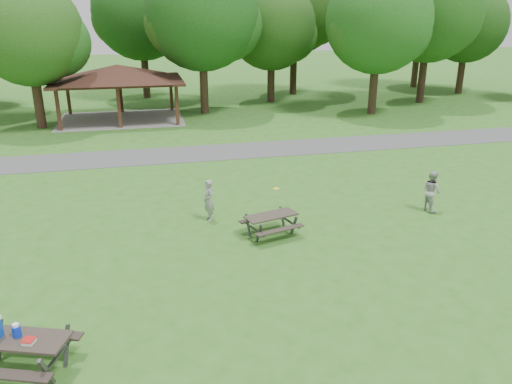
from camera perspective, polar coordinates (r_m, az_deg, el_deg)
The scene contains 17 objects.
ground at distance 14.12m, azimuth -0.26°, elevation -10.78°, with size 160.00×160.00×0.00m, color #2D651D.
asphalt_path at distance 26.94m, azimuth -6.95°, elevation 4.39°, with size 120.00×3.20×0.02m, color #49494C.
pavilion at distance 36.08m, azimuth -15.54°, elevation 12.76°, with size 8.60×7.01×3.76m.
tree_row_d at distance 34.92m, azimuth -24.42°, elevation 16.01°, with size 6.93×6.60×9.27m.
tree_row_e at distance 37.15m, azimuth -6.09°, elevation 19.31°, with size 8.40×8.00×11.02m.
tree_row_f at distance 41.77m, azimuth 1.90°, elevation 18.19°, with size 7.35×7.00×9.55m.
tree_row_g at distance 37.78m, azimuth 13.93°, elevation 18.19°, with size 7.77×7.40×10.25m.
tree_row_h at distance 43.75m, azimuth 19.31°, elevation 18.79°, with size 8.61×8.20×11.37m.
tree_row_i at distance 49.98m, azimuth 23.08°, elevation 17.09°, with size 7.14×6.80×9.52m.
tree_deep_b at distance 44.84m, azimuth -12.88°, elevation 19.21°, with size 8.40×8.00×11.13m.
tree_deep_c at distance 45.96m, azimuth 4.60°, elevation 20.32°, with size 8.82×8.40×11.90m.
tree_deep_d at distance 52.66m, azimuth 18.45°, elevation 18.94°, with size 8.40×8.00×11.27m.
picnic_table_near at distance 11.94m, azimuth -26.39°, elevation -14.93°, with size 2.46×2.22×1.41m.
picnic_table_middle at distance 16.89m, azimuth 1.74°, elevation -3.19°, with size 2.09×1.85×0.77m.
frisbee_in_flight at distance 18.16m, azimuth 2.34°, elevation 0.39°, with size 0.30×0.30×0.02m.
frisbee_thrower at distance 18.09m, azimuth -5.45°, elevation -0.95°, with size 0.56×0.37×1.54m, color gray.
frisbee_catcher at distance 20.03m, azimuth 19.43°, elevation 0.12°, with size 0.77×0.60×1.58m, color #ADADB0.
Camera 1 is at (-2.70, -11.81, 7.26)m, focal length 35.00 mm.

